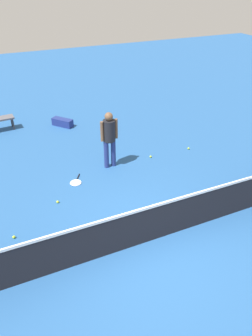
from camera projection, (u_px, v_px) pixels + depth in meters
name	position (u px, v px, depth m)	size (l,w,h in m)	color
ground_plane	(148.00, 241.00, 6.76)	(40.00, 40.00, 0.00)	#265693
court_net	(149.00, 224.00, 6.49)	(10.09, 0.09, 1.07)	#4C4C51
player_near_side	(109.00, 136.00, 8.81)	(0.52, 0.35, 1.70)	navy
tennis_racket_near_player	(76.00, 182.00, 8.62)	(0.44, 0.59, 0.03)	white
tennis_ball_near_player	(14.00, 237.00, 6.82)	(0.07, 0.07, 0.07)	#C6E033
tennis_ball_by_net	(189.00, 148.00, 10.20)	(0.07, 0.07, 0.07)	#C6E033
tennis_ball_midcourt	(58.00, 202.00, 7.85)	(0.07, 0.07, 0.07)	#C6E033
tennis_ball_baseline	(151.00, 157.00, 9.75)	(0.07, 0.07, 0.07)	#C6E033
equipment_bag	(62.00, 122.00, 11.69)	(0.73, 0.79, 0.28)	navy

